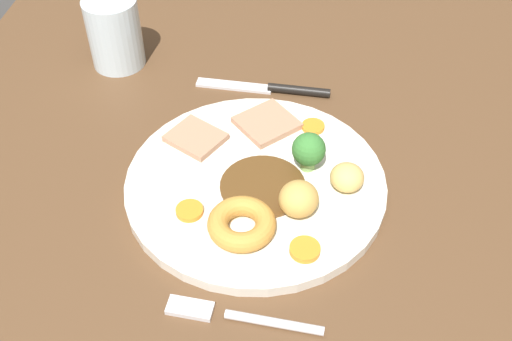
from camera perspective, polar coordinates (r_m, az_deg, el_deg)
The scene contains 15 objects.
dining_table at distance 71.85cm, azimuth -2.17°, elevation -2.43°, with size 120.00×84.00×3.60cm, color brown.
dinner_plate at distance 70.05cm, azimuth 0.00°, elevation -0.99°, with size 29.89×29.89×1.40cm, color silver.
gravy_pool at distance 68.33cm, azimuth 0.64°, elevation -1.45°, with size 9.73×9.73×0.30cm, color #563819.
meat_slice_main at distance 74.19cm, azimuth -5.69°, elevation 3.10°, with size 6.28×5.34×0.80cm, color tan.
meat_slice_under at distance 75.90cm, azimuth 1.03°, elevation 4.49°, with size 6.61×6.38×0.80cm, color tan.
yorkshire_pudding at distance 63.38cm, azimuth -1.36°, elevation -5.03°, with size 7.23×7.23×2.20cm, color #C68938.
roast_potato_left at distance 67.77cm, azimuth 8.55°, elevation -0.92°, with size 3.83×3.80×3.05cm, color #D8B260.
roast_potato_right at distance 64.75cm, azimuth 4.03°, elevation -2.68°, with size 4.28×4.42×3.81cm, color tan.
carrot_coin_front at distance 62.40cm, azimuth 4.62°, elevation -7.41°, with size 3.18×3.18×0.69cm, color orange.
carrot_coin_back at distance 66.00cm, azimuth -6.27°, elevation -3.78°, with size 3.00×3.00×0.60cm, color orange.
carrot_coin_side at distance 75.97cm, azimuth 5.40°, elevation 4.14°, with size 2.86×2.86×0.48cm, color orange.
broccoli_floret at distance 68.99cm, azimuth 4.97°, elevation 1.91°, with size 3.90×3.90×4.84cm.
fork at distance 59.38cm, azimuth -1.61°, elevation -13.56°, with size 2.73×15.32×0.90cm.
knife at distance 83.66cm, azimuth 1.77°, elevation 7.70°, with size 2.45×18.55×1.20cm.
water_glass at distance 88.93cm, azimuth -13.16°, elevation 12.51°, with size 7.50×7.50×9.96cm, color silver.
Camera 1 is at (-48.04, -8.37, 54.57)cm, focal length 42.54 mm.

